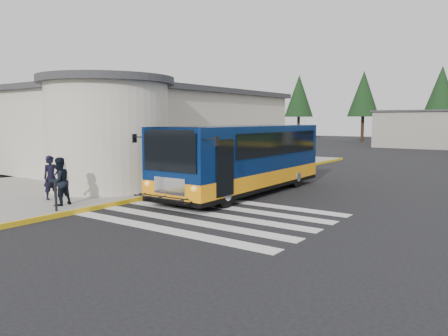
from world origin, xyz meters
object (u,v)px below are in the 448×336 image
Objects in this scene: transit_bus at (243,161)px; bollard at (56,196)px; pedestrian_a at (51,178)px; pedestrian_b at (59,181)px.

transit_bus is 7.76m from bollard.
pedestrian_a is (-4.54, -6.15, -0.40)m from transit_bus.
pedestrian_b is (1.26, -0.50, 0.01)m from pedestrian_a.
transit_bus is at bearing -26.64° from pedestrian_a.
pedestrian_a reaches higher than bollard.
bollard is at bearing -110.29° from transit_bus.
pedestrian_b reaches higher than bollard.
pedestrian_a is 1.67× the size of bollard.
pedestrian_b is 1.06m from bollard.
pedestrian_a is at bearing 150.27° from bollard.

